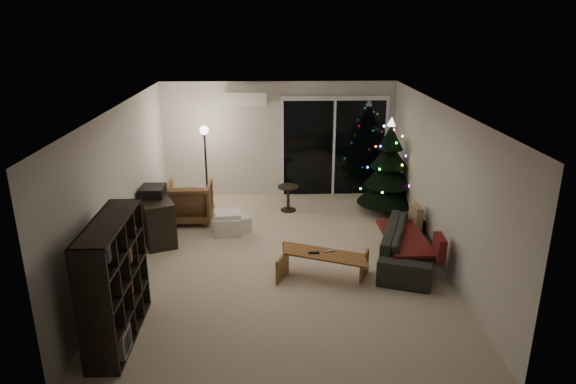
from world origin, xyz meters
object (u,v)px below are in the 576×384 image
(media_cabinet, at_px, (155,217))
(sofa, at_px, (410,245))
(armchair, at_px, (190,202))
(coffee_table, at_px, (323,266))
(christmas_tree, at_px, (389,166))
(bookshelf, at_px, (99,281))

(media_cabinet, distance_m, sofa, 4.44)
(media_cabinet, relative_size, armchair, 1.49)
(armchair, height_order, coffee_table, armchair)
(media_cabinet, xyz_separation_m, armchair, (0.50, 0.81, -0.01))
(media_cabinet, height_order, christmas_tree, christmas_tree)
(media_cabinet, relative_size, christmas_tree, 0.66)
(armchair, xyz_separation_m, sofa, (3.80, -1.90, -0.10))
(armchair, bearing_deg, media_cabinet, 56.90)
(bookshelf, relative_size, sofa, 0.77)
(media_cabinet, bearing_deg, armchair, 35.33)
(armchair, bearing_deg, christmas_tree, -176.80)
(bookshelf, bearing_deg, sofa, 38.33)
(armchair, height_order, sofa, armchair)
(media_cabinet, relative_size, coffee_table, 0.98)
(sofa, bearing_deg, christmas_tree, 16.88)
(sofa, bearing_deg, media_cabinet, 95.26)
(sofa, height_order, coffee_table, sofa)
(bookshelf, relative_size, christmas_tree, 0.79)
(media_cabinet, height_order, sofa, media_cabinet)
(bookshelf, height_order, coffee_table, bookshelf)
(bookshelf, distance_m, sofa, 4.74)
(bookshelf, height_order, sofa, bookshelf)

